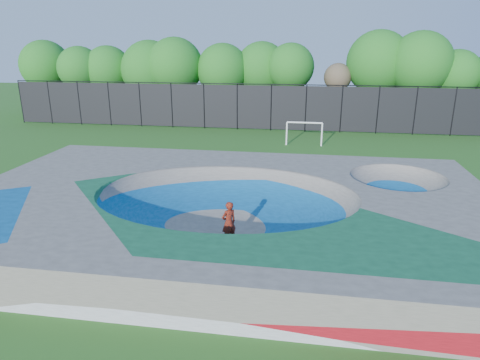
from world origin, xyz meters
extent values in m
plane|color=#235718|center=(0.00, 0.00, 0.00)|extent=(120.00, 120.00, 0.00)
cube|color=gray|center=(0.00, 0.00, 0.75)|extent=(22.00, 14.00, 1.50)
imported|color=red|center=(0.42, -1.57, 0.85)|extent=(0.73, 0.72, 1.70)
cube|color=black|center=(0.42, -1.57, 0.03)|extent=(0.70, 0.72, 0.05)
cylinder|color=white|center=(1.70, 15.54, 0.87)|extent=(0.12, 0.12, 1.74)
cylinder|color=white|center=(4.31, 15.54, 0.87)|extent=(0.12, 0.12, 1.74)
cylinder|color=white|center=(3.00, 15.54, 1.74)|extent=(2.61, 0.12, 0.12)
cylinder|color=black|center=(-24.00, 21.00, 2.00)|extent=(0.09, 0.09, 4.00)
cylinder|color=black|center=(-21.00, 21.00, 2.00)|extent=(0.09, 0.09, 4.00)
cylinder|color=black|center=(-18.00, 21.00, 2.00)|extent=(0.09, 0.09, 4.00)
cylinder|color=black|center=(-15.00, 21.00, 2.00)|extent=(0.09, 0.09, 4.00)
cylinder|color=black|center=(-12.00, 21.00, 2.00)|extent=(0.09, 0.09, 4.00)
cylinder|color=black|center=(-9.00, 21.00, 2.00)|extent=(0.09, 0.09, 4.00)
cylinder|color=black|center=(-6.00, 21.00, 2.00)|extent=(0.09, 0.09, 4.00)
cylinder|color=black|center=(-3.00, 21.00, 2.00)|extent=(0.09, 0.09, 4.00)
cylinder|color=black|center=(0.00, 21.00, 2.00)|extent=(0.09, 0.09, 4.00)
cylinder|color=black|center=(3.00, 21.00, 2.00)|extent=(0.09, 0.09, 4.00)
cylinder|color=black|center=(6.00, 21.00, 2.00)|extent=(0.09, 0.09, 4.00)
cylinder|color=black|center=(9.00, 21.00, 2.00)|extent=(0.09, 0.09, 4.00)
cylinder|color=black|center=(12.00, 21.00, 2.00)|extent=(0.09, 0.09, 4.00)
cylinder|color=black|center=(15.00, 21.00, 2.00)|extent=(0.09, 0.09, 4.00)
cube|color=black|center=(0.00, 21.00, 2.00)|extent=(48.00, 0.03, 3.80)
cylinder|color=black|center=(0.00, 21.00, 4.00)|extent=(48.00, 0.08, 0.08)
cylinder|color=#493024|center=(-24.46, 26.47, 1.57)|extent=(0.44, 0.44, 3.13)
sphere|color=#1C691B|center=(-24.46, 26.47, 5.09)|extent=(5.24, 5.24, 5.24)
cylinder|color=#493024|center=(-19.80, 25.00, 1.65)|extent=(0.44, 0.44, 3.29)
sphere|color=#1C691B|center=(-19.80, 25.00, 4.93)|extent=(4.38, 4.38, 4.38)
cylinder|color=#493024|center=(-17.11, 25.75, 1.52)|extent=(0.44, 0.44, 3.03)
sphere|color=#1C691B|center=(-17.11, 25.75, 4.81)|extent=(4.74, 4.74, 4.74)
cylinder|color=#493024|center=(-12.63, 25.69, 1.35)|extent=(0.44, 0.44, 2.69)
sphere|color=#1C691B|center=(-12.63, 25.69, 4.84)|extent=(5.73, 5.73, 5.73)
cylinder|color=#493024|center=(-9.87, 25.19, 1.60)|extent=(0.44, 0.44, 3.20)
sphere|color=#1C691B|center=(-9.87, 25.19, 5.25)|extent=(5.47, 5.47, 5.47)
cylinder|color=#493024|center=(-5.20, 25.63, 1.50)|extent=(0.44, 0.44, 3.00)
sphere|color=#1C691B|center=(-5.20, 25.63, 4.90)|extent=(5.04, 5.04, 5.04)
cylinder|color=#493024|center=(-1.50, 26.64, 1.56)|extent=(0.44, 0.44, 3.13)
sphere|color=#1C691B|center=(-1.50, 26.64, 5.03)|extent=(5.08, 5.08, 5.08)
cylinder|color=#493024|center=(1.38, 25.25, 1.80)|extent=(0.44, 0.44, 3.60)
sphere|color=#1C691B|center=(1.38, 25.25, 5.25)|extent=(4.40, 4.40, 4.40)
cylinder|color=#493024|center=(5.82, 26.00, 1.61)|extent=(0.44, 0.44, 3.21)
sphere|color=brown|center=(5.82, 26.00, 4.31)|extent=(2.60, 2.60, 2.60)
cylinder|color=#493024|center=(9.45, 26.39, 1.74)|extent=(0.44, 0.44, 3.48)
sphere|color=#1C691B|center=(9.45, 26.39, 5.68)|extent=(5.86, 5.86, 5.86)
cylinder|color=#493024|center=(12.89, 25.15, 1.77)|extent=(0.44, 0.44, 3.53)
sphere|color=#1C691B|center=(12.89, 25.15, 5.66)|extent=(5.66, 5.66, 5.66)
cylinder|color=#493024|center=(16.07, 25.20, 1.60)|extent=(0.44, 0.44, 3.21)
sphere|color=#1C691B|center=(16.07, 25.20, 4.79)|extent=(4.22, 4.22, 4.22)
camera|label=1|loc=(3.23, -16.39, 7.44)|focal=32.00mm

